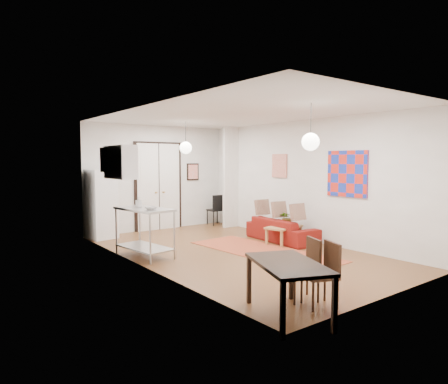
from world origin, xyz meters
TOP-DOWN VIEW (x-y plane):
  - floor at (0.00, 0.00)m, footprint 7.00×7.00m
  - ceiling at (0.00, 0.00)m, footprint 4.20×7.00m
  - wall_back at (0.00, 3.50)m, footprint 4.20×0.02m
  - wall_front at (0.00, -3.50)m, footprint 4.20×0.02m
  - wall_left at (-2.10, 0.00)m, footprint 0.02×7.00m
  - wall_right at (2.10, 0.00)m, footprint 0.02×7.00m
  - double_doors at (0.00, 3.46)m, footprint 1.44×0.06m
  - stub_partition at (1.85, 2.55)m, footprint 0.50×0.10m
  - wall_cabinet at (-1.92, 1.50)m, footprint 0.35×1.00m
  - painting_popart at (2.08, -1.25)m, footprint 0.05×1.00m
  - painting_abstract at (2.08, 0.80)m, footprint 0.05×0.50m
  - poster_back at (1.15, 3.47)m, footprint 0.40×0.03m
  - print_left at (-2.07, 2.00)m, footprint 0.03×0.44m
  - pendant_back at (0.00, 2.00)m, footprint 0.30×0.30m
  - pendant_front at (0.00, -2.00)m, footprint 0.30×0.30m
  - kilim_rug at (0.47, -0.34)m, footprint 1.52×3.56m
  - sofa at (1.59, 0.21)m, footprint 1.94×0.87m
  - coffee_table at (1.43, -0.01)m, footprint 1.00×0.68m
  - potted_plant at (1.53, -0.01)m, footprint 0.38×0.41m
  - kitchen_counter at (-1.75, 0.75)m, footprint 0.82×1.37m
  - bowl at (-1.75, 0.45)m, footprint 0.29×0.29m
  - soap_bottle at (-1.75, 1.00)m, footprint 0.12×0.12m
  - fridge at (-1.75, 3.15)m, footprint 0.69×0.69m
  - dining_table at (-1.71, -3.15)m, footprint 1.13×1.42m
  - dining_chair_near at (-1.11, -2.75)m, footprint 0.53×0.63m
  - dining_chair_far at (-1.11, -3.07)m, footprint 0.53×0.63m
  - black_side_chair at (1.74, 3.24)m, footprint 0.44×0.44m

SIDE VIEW (x-z plane):
  - floor at x=0.00m, z-range 0.00..0.00m
  - kilim_rug at x=0.47m, z-range 0.00..0.01m
  - sofa at x=1.59m, z-range 0.00..0.55m
  - coffee_table at x=1.43m, z-range 0.15..0.55m
  - dining_chair_near at x=-1.11m, z-range 0.06..0.92m
  - dining_chair_far at x=-1.11m, z-range 0.06..0.92m
  - black_side_chair at x=1.74m, z-range 0.08..0.99m
  - potted_plant at x=1.53m, z-range 0.41..0.80m
  - dining_table at x=-1.71m, z-range 0.27..0.96m
  - kitchen_counter at x=-1.75m, z-range 0.16..1.15m
  - fridge at x=-1.75m, z-range 0.00..1.72m
  - bowl at x=-1.75m, z-range 0.99..1.05m
  - soap_bottle at x=-1.75m, z-range 0.99..1.19m
  - double_doors at x=0.00m, z-range -0.05..2.45m
  - wall_back at x=0.00m, z-range 0.00..2.90m
  - wall_front at x=0.00m, z-range 0.00..2.90m
  - wall_left at x=-2.10m, z-range 0.00..2.90m
  - wall_right at x=2.10m, z-range 0.00..2.90m
  - stub_partition at x=1.85m, z-range 0.00..2.90m
  - poster_back at x=1.15m, z-range 1.35..1.85m
  - painting_popart at x=2.08m, z-range 1.15..2.15m
  - painting_abstract at x=2.08m, z-range 1.50..2.10m
  - wall_cabinet at x=-1.92m, z-range 1.55..2.25m
  - print_left at x=-2.07m, z-range 1.68..2.22m
  - pendant_back at x=0.00m, z-range 1.85..2.65m
  - pendant_front at x=0.00m, z-range 1.85..2.65m
  - ceiling at x=0.00m, z-range 2.89..2.91m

